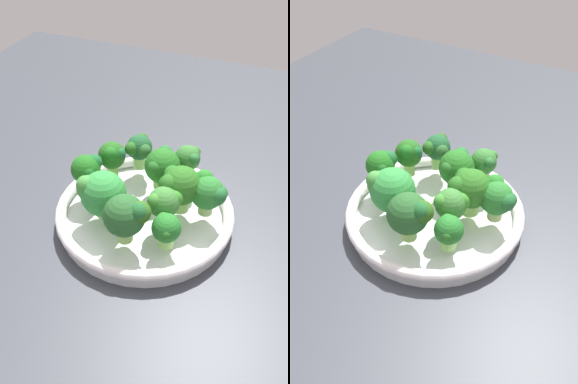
# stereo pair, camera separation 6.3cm
# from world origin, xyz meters

# --- Properties ---
(ground_plane) EXTENTS (1.30, 1.30, 0.03)m
(ground_plane) POSITION_xyz_m (0.00, 0.00, -0.01)
(ground_plane) COLOR #393E45
(bowl) EXTENTS (0.27, 0.27, 0.03)m
(bowl) POSITION_xyz_m (0.00, -0.02, 0.02)
(bowl) COLOR white
(bowl) RESTS_ON ground_plane
(broccoli_floret_0) EXTENTS (0.04, 0.04, 0.05)m
(broccoli_floret_0) POSITION_xyz_m (0.06, 0.03, 0.06)
(broccoli_floret_0) COLOR #88CD60
(broccoli_floret_0) RESTS_ON bowl
(broccoli_floret_1) EXTENTS (0.05, 0.05, 0.06)m
(broccoli_floret_1) POSITION_xyz_m (-0.00, -0.12, 0.07)
(broccoli_floret_1) COLOR #9DD66E
(broccoli_floret_1) RESTS_ON bowl
(broccoli_floret_2) EXTENTS (0.07, 0.07, 0.07)m
(broccoli_floret_2) POSITION_xyz_m (0.04, -0.08, 0.07)
(broccoli_floret_2) COLOR #76BB60
(broccoli_floret_2) RESTS_ON bowl
(broccoli_floret_3) EXTENTS (0.05, 0.05, 0.06)m
(broccoli_floret_3) POSITION_xyz_m (-0.02, 0.07, 0.07)
(broccoli_floret_3) COLOR #A2C873
(broccoli_floret_3) RESTS_ON bowl
(broccoli_floret_4) EXTENTS (0.06, 0.06, 0.07)m
(broccoli_floret_4) POSITION_xyz_m (-0.01, 0.03, 0.07)
(broccoli_floret_4) COLOR #99D76B
(broccoli_floret_4) RESTS_ON bowl
(broccoli_floret_5) EXTENTS (0.06, 0.06, 0.07)m
(broccoli_floret_5) POSITION_xyz_m (-0.06, -0.02, 0.07)
(broccoli_floret_5) COLOR #88BD55
(broccoli_floret_5) RESTS_ON bowl
(broccoli_floret_6) EXTENTS (0.05, 0.05, 0.06)m
(broccoli_floret_6) POSITION_xyz_m (-0.05, -0.10, 0.07)
(broccoli_floret_6) COLOR #9ACC62
(broccoli_floret_6) RESTS_ON bowl
(broccoli_floret_7) EXTENTS (0.05, 0.05, 0.06)m
(broccoli_floret_7) POSITION_xyz_m (-0.09, -0.07, 0.07)
(broccoli_floret_7) COLOR #9ACD6A
(broccoli_floret_7) RESTS_ON bowl
(broccoli_floret_8) EXTENTS (0.04, 0.04, 0.06)m
(broccoli_floret_8) POSITION_xyz_m (-0.09, 0.01, 0.07)
(broccoli_floret_8) COLOR #A3CC69
(broccoli_floret_8) RESTS_ON bowl
(broccoli_floret_9) EXTENTS (0.06, 0.07, 0.07)m
(broccoli_floret_9) POSITION_xyz_m (0.07, -0.02, 0.08)
(broccoli_floret_9) COLOR #95C964
(broccoli_floret_9) RESTS_ON bowl
(broccoli_floret_10) EXTENTS (0.05, 0.05, 0.06)m
(broccoli_floret_10) POSITION_xyz_m (0.02, 0.02, 0.07)
(broccoli_floret_10) COLOR #90C665
(broccoli_floret_10) RESTS_ON bowl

